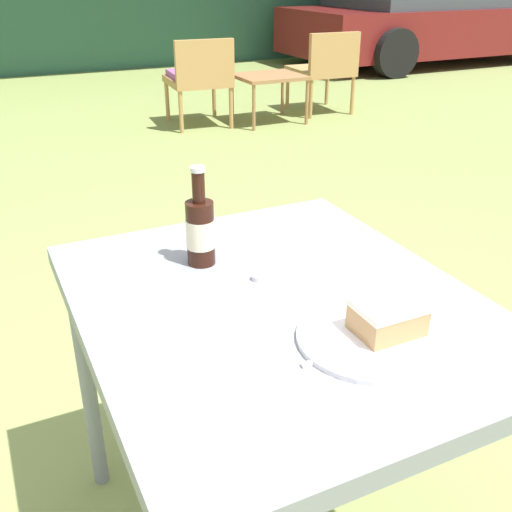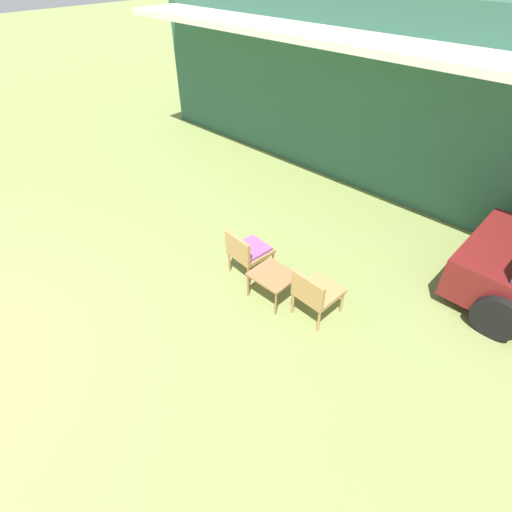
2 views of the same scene
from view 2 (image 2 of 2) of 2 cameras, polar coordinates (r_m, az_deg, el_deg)
name	(u,v)px [view 2 (image 2 of 2)]	position (r m, az deg, el deg)	size (l,w,h in m)	color
cabin_building	(382,79)	(9.68, 17.54, 22.99)	(10.26, 4.42, 3.39)	#2D5B47
wicker_chair_cushioned	(248,250)	(5.91, -1.15, 0.84)	(0.55, 0.59, 0.76)	#B2844C
wicker_chair_plain	(315,292)	(5.29, 8.48, -5.08)	(0.53, 0.58, 0.76)	#B2844C
garden_side_table	(273,276)	(5.55, 2.44, -2.94)	(0.58, 0.52, 0.42)	#996B42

